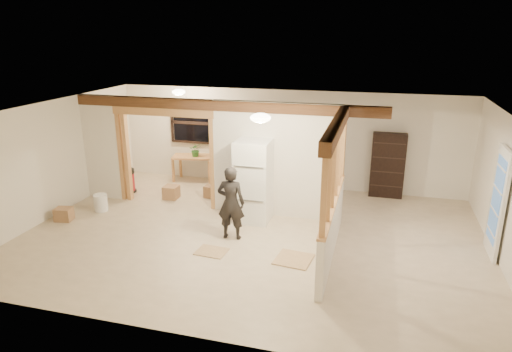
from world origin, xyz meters
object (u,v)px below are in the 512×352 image
(woman, at_px, (231,203))
(work_table, at_px, (195,168))
(bookshelf, at_px, (388,165))
(shop_vac, at_px, (126,181))
(refrigerator, at_px, (253,181))

(woman, bearing_deg, work_table, -59.75)
(work_table, relative_size, bookshelf, 0.71)
(woman, height_order, shop_vac, woman)
(woman, height_order, work_table, woman)
(shop_vac, bearing_deg, work_table, 44.47)
(work_table, xyz_separation_m, shop_vac, (-1.31, -1.29, -0.05))
(woman, bearing_deg, refrigerator, -103.42)
(shop_vac, distance_m, bookshelf, 6.48)
(refrigerator, relative_size, shop_vac, 2.87)
(shop_vac, relative_size, bookshelf, 0.38)
(refrigerator, relative_size, woman, 1.19)
(work_table, bearing_deg, bookshelf, -10.50)
(refrigerator, xyz_separation_m, bookshelf, (2.75, 2.26, -0.08))
(work_table, xyz_separation_m, bookshelf, (4.99, 0.13, 0.44))
(work_table, distance_m, shop_vac, 1.84)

